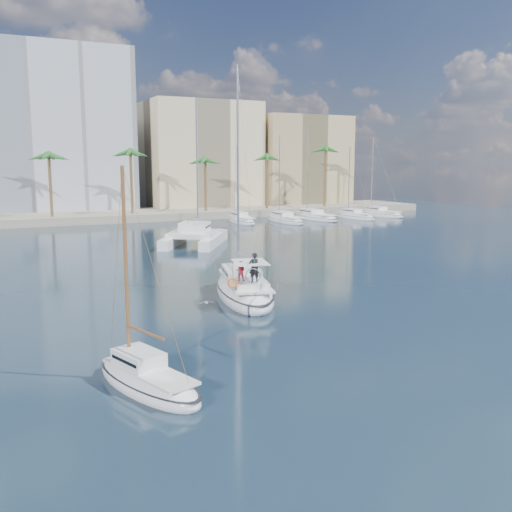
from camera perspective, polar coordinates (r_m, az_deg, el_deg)
ground at (r=36.22m, az=0.08°, el=-5.08°), size 160.00×160.00×0.00m
quay at (r=94.23m, az=-16.24°, el=3.80°), size 120.00×14.00×1.20m
building_beige at (r=108.22m, az=-5.56°, el=9.77°), size 20.00×14.00×20.00m
building_tan_right at (r=114.88m, az=4.33°, el=9.26°), size 18.00×12.00×18.00m
palm_centre at (r=89.93m, az=-16.09°, el=9.75°), size 3.60×3.60×12.30m
palm_right at (r=101.37m, az=3.50°, el=9.99°), size 3.60×3.60×12.30m
main_sloop at (r=38.69m, az=-1.22°, el=-3.36°), size 6.20×11.55×16.37m
small_sloop at (r=23.80m, az=-10.84°, el=-12.09°), size 3.96×6.87×9.42m
catamaran at (r=63.66m, az=-6.16°, el=2.13°), size 10.52×12.23×16.16m
seagull at (r=36.15m, az=-4.98°, el=-4.64°), size 0.98×0.42×0.18m
moored_yacht_a at (r=86.61m, az=-1.46°, el=3.32°), size 3.37×9.52×11.90m
moored_yacht_b at (r=87.70m, az=2.96°, el=3.39°), size 3.32×10.83×13.72m
moored_yacht_c at (r=92.66m, az=5.91°, el=3.66°), size 3.98×12.33×15.54m
moored_yacht_d at (r=94.57m, az=9.91°, el=3.69°), size 3.52×9.55×11.90m
moored_yacht_e at (r=100.04m, az=12.29°, el=3.91°), size 4.61×11.11×13.72m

